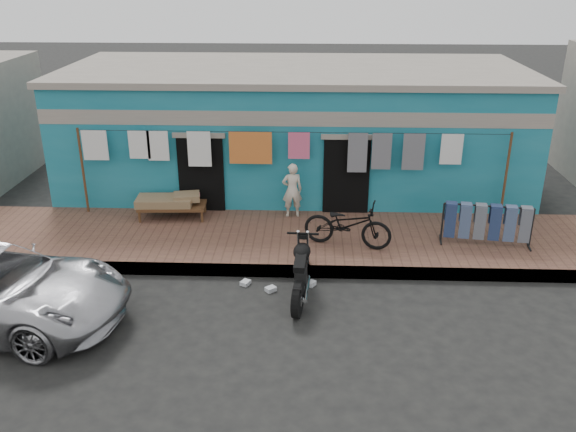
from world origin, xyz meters
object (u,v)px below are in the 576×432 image
object	(u,v)px
motorcycle	(301,270)
jeans_rack	(487,224)
seated_person	(292,190)
charpoy	(172,206)
bicycle	(348,220)

from	to	relation	value
motorcycle	jeans_rack	size ratio (longest dim) A/B	0.89
seated_person	charpoy	distance (m)	2.89
bicycle	charpoy	xyz separation A→B (m)	(-4.09, 1.41, -0.33)
seated_person	motorcycle	size ratio (longest dim) A/B	0.75
charpoy	seated_person	bearing A→B (deg)	4.08
motorcycle	charpoy	bearing A→B (deg)	137.63
motorcycle	charpoy	xyz separation A→B (m)	(-3.13, 3.20, -0.03)
charpoy	jeans_rack	bearing A→B (deg)	-9.66
bicycle	charpoy	world-z (taller)	bicycle
bicycle	motorcycle	xyz separation A→B (m)	(-0.97, -1.79, -0.30)
charpoy	jeans_rack	distance (m)	7.19
charpoy	jeans_rack	xyz separation A→B (m)	(7.08, -1.21, 0.19)
seated_person	charpoy	world-z (taller)	seated_person
seated_person	bicycle	size ratio (longest dim) A/B	0.71
motorcycle	jeans_rack	distance (m)	4.44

